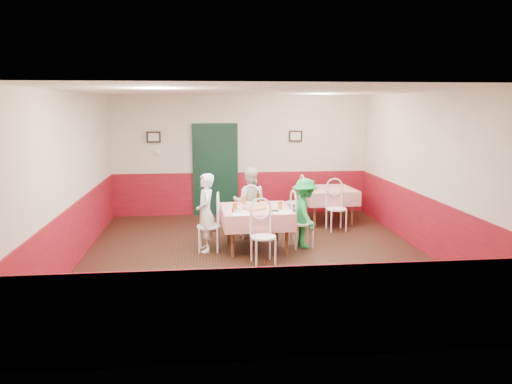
{
  "coord_description": "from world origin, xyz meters",
  "views": [
    {
      "loc": [
        -0.9,
        -8.2,
        2.59
      ],
      "look_at": [
        0.04,
        0.5,
        1.05
      ],
      "focal_mm": 35.0,
      "sensor_mm": 36.0,
      "label": 1
    }
  ],
  "objects": [
    {
      "name": "thermostat",
      "position": [
        -1.9,
        3.45,
        1.5
      ],
      "size": [
        0.1,
        0.03,
        0.1
      ],
      "primitive_type": "cube",
      "color": "white",
      "rests_on": "back_wall"
    },
    {
      "name": "plate_left",
      "position": [
        -0.38,
        0.51,
        0.77
      ],
      "size": [
        0.26,
        0.26,
        0.01
      ],
      "primitive_type": "cylinder",
      "rotation": [
        0.0,
        0.0,
        0.03
      ],
      "color": "white",
      "rests_on": "main_table"
    },
    {
      "name": "glass_c",
      "position": [
        -0.15,
        0.88,
        0.83
      ],
      "size": [
        0.08,
        0.08,
        0.15
      ],
      "primitive_type": "cylinder",
      "rotation": [
        0.0,
        0.0,
        0.03
      ],
      "color": "#BF7219",
      "rests_on": "main_table"
    },
    {
      "name": "pizza",
      "position": [
        0.01,
        0.43,
        0.77
      ],
      "size": [
        0.41,
        0.41,
        0.03
      ],
      "primitive_type": "cylinder",
      "rotation": [
        0.0,
        0.0,
        0.03
      ],
      "color": "#B74723",
      "rests_on": "main_table"
    },
    {
      "name": "second_table",
      "position": [
        1.85,
        2.43,
        0.38
      ],
      "size": [
        1.19,
        1.19,
        0.77
      ],
      "primitive_type": "cube",
      "rotation": [
        0.0,
        0.0,
        0.07
      ],
      "color": "red",
      "rests_on": "ground"
    },
    {
      "name": "door",
      "position": [
        -0.6,
        3.45,
        1.05
      ],
      "size": [
        0.96,
        0.06,
        2.1
      ],
      "primitive_type": "cube",
      "color": "black",
      "rests_on": "ground"
    },
    {
      "name": "wainscot_left",
      "position": [
        -2.98,
        0.0,
        0.5
      ],
      "size": [
        0.03,
        7.0,
        1.0
      ],
      "primitive_type": "cube",
      "color": "maroon",
      "rests_on": "ground"
    },
    {
      "name": "wainscot_right",
      "position": [
        2.98,
        0.0,
        0.5
      ],
      "size": [
        0.03,
        7.0,
        1.0
      ],
      "primitive_type": "cube",
      "color": "maroon",
      "rests_on": "ground"
    },
    {
      "name": "back_wall",
      "position": [
        0.0,
        3.5,
        1.4
      ],
      "size": [
        6.0,
        0.1,
        2.8
      ],
      "primitive_type": "cube",
      "color": "beige",
      "rests_on": "ground"
    },
    {
      "name": "chair_left",
      "position": [
        -0.81,
        0.47,
        0.45
      ],
      "size": [
        0.46,
        0.46,
        0.9
      ],
      "primitive_type": null,
      "rotation": [
        0.0,
        0.0,
        -1.66
      ],
      "color": "white",
      "rests_on": "ground"
    },
    {
      "name": "right_wall",
      "position": [
        3.0,
        0.0,
        1.4
      ],
      "size": [
        0.1,
        7.0,
        2.8
      ],
      "primitive_type": "cube",
      "color": "beige",
      "rests_on": "ground"
    },
    {
      "name": "chair_far",
      "position": [
        0.01,
        1.35,
        0.45
      ],
      "size": [
        0.43,
        0.43,
        0.9
      ],
      "primitive_type": null,
      "rotation": [
        0.0,
        0.0,
        3.17
      ],
      "color": "white",
      "rests_on": "ground"
    },
    {
      "name": "shaker_b",
      "position": [
        -0.28,
        0.04,
        0.81
      ],
      "size": [
        0.04,
        0.04,
        0.09
      ],
      "primitive_type": "cylinder",
      "rotation": [
        0.0,
        0.0,
        0.03
      ],
      "color": "silver",
      "rests_on": "main_table"
    },
    {
      "name": "picture_right",
      "position": [
        1.3,
        3.45,
        1.85
      ],
      "size": [
        0.32,
        0.03,
        0.26
      ],
      "primitive_type": "cube",
      "color": "black",
      "rests_on": "back_wall"
    },
    {
      "name": "left_wall",
      "position": [
        -3.0,
        0.0,
        1.4
      ],
      "size": [
        0.1,
        7.0,
        2.8
      ],
      "primitive_type": "cube",
      "color": "beige",
      "rests_on": "ground"
    },
    {
      "name": "chair_near",
      "position": [
        0.07,
        -0.35,
        0.45
      ],
      "size": [
        0.48,
        0.48,
        0.9
      ],
      "primitive_type": null,
      "rotation": [
        0.0,
        0.0,
        0.15
      ],
      "color": "white",
      "rests_on": "ground"
    },
    {
      "name": "diner_far",
      "position": [
        0.01,
        1.4,
        0.69
      ],
      "size": [
        0.73,
        0.61,
        1.38
      ],
      "primitive_type": "imported",
      "rotation": [
        0.0,
        0.0,
        3.01
      ],
      "color": "gray",
      "rests_on": "ground"
    },
    {
      "name": "ceiling",
      "position": [
        0.0,
        0.0,
        2.8
      ],
      "size": [
        7.0,
        7.0,
        0.0
      ],
      "primitive_type": "plane",
      "color": "white",
      "rests_on": "back_wall"
    },
    {
      "name": "glass_a",
      "position": [
        -0.35,
        0.25,
        0.83
      ],
      "size": [
        0.08,
        0.08,
        0.14
      ],
      "primitive_type": "cylinder",
      "rotation": [
        0.0,
        0.0,
        0.03
      ],
      "color": "#BF7219",
      "rests_on": "main_table"
    },
    {
      "name": "plate_far",
      "position": [
        0.02,
        0.89,
        0.77
      ],
      "size": [
        0.26,
        0.26,
        0.01
      ],
      "primitive_type": "cylinder",
      "rotation": [
        0.0,
        0.0,
        0.03
      ],
      "color": "white",
      "rests_on": "main_table"
    },
    {
      "name": "shaker_c",
      "position": [
        -0.4,
        0.13,
        0.81
      ],
      "size": [
        0.04,
        0.04,
        0.09
      ],
      "primitive_type": "cylinder",
      "rotation": [
        0.0,
        0.0,
        0.03
      ],
      "color": "#B23319",
      "rests_on": "main_table"
    },
    {
      "name": "picture_left",
      "position": [
        -2.0,
        3.45,
        1.85
      ],
      "size": [
        0.32,
        0.03,
        0.26
      ],
      "primitive_type": "cube",
      "color": "black",
      "rests_on": "back_wall"
    },
    {
      "name": "wallet",
      "position": [
        0.34,
        0.18,
        0.77
      ],
      "size": [
        0.11,
        0.09,
        0.02
      ],
      "primitive_type": "cube",
      "rotation": [
        0.0,
        0.0,
        0.03
      ],
      "color": "black",
      "rests_on": "main_table"
    },
    {
      "name": "chair_second_a",
      "position": [
        1.1,
        2.43,
        0.45
      ],
      "size": [
        0.45,
        0.45,
        0.9
      ],
      "primitive_type": null,
      "rotation": [
        0.0,
        0.0,
        -1.5
      ],
      "color": "white",
      "rests_on": "ground"
    },
    {
      "name": "chair_second_b",
      "position": [
        1.85,
        1.68,
        0.45
      ],
      "size": [
        0.45,
        0.45,
        0.9
      ],
      "primitive_type": null,
      "rotation": [
        0.0,
        0.0,
        0.07
      ],
      "color": "white",
      "rests_on": "ground"
    },
    {
      "name": "shaker_a",
      "position": [
        -0.33,
        0.07,
        0.81
      ],
      "size": [
        0.04,
        0.04,
        0.09
      ],
      "primitive_type": "cylinder",
      "rotation": [
        0.0,
        0.0,
        0.03
      ],
      "color": "silver",
      "rests_on": "main_table"
    },
    {
      "name": "menu_left",
      "position": [
        -0.27,
        0.07,
        0.76
      ],
      "size": [
        0.36,
        0.45,
        0.0
      ],
      "primitive_type": "cube",
      "rotation": [
        0.0,
        0.0,
        0.17
      ],
      "color": "white",
      "rests_on": "main_table"
    },
    {
      "name": "wainscot_front",
      "position": [
        0.0,
        -3.48,
        0.5
      ],
      "size": [
        6.0,
        0.03,
        1.0
      ],
      "primitive_type": "cube",
      "color": "maroon",
      "rests_on": "ground"
    },
    {
      "name": "diner_left",
      "position": [
        -0.86,
        0.47,
        0.7
      ],
      "size": [
        0.37,
        0.53,
        1.4
      ],
      "primitive_type": "imported",
      "rotation": [
        0.0,
        0.0,
        -1.5
      ],
      "color": "gray",
      "rests_on": "ground"
    },
    {
      "name": "menu_right",
      "position": [
        0.46,
        0.15,
        0.76
      ],
      "size": [
        0.37,
        0.45,
        0.0
      ],
      "primitive_type": "cube",
      "rotation": [
        0.0,
        0.0,
        -0.18
      ],
      "color": "white",
      "rests_on": "main_table"
    },
    {
      "name": "plate_right",
      "position": [
        0.43,
        0.51,
        0.77
      ],
      "size": [
        0.26,
        0.26,
        0.01
      ],
      "primitive_type": "cylinder",
      "rotation": [
        0.0,
        0.0,
        0.03
      ],
      "color": "white",
      "rests_on": "main_table"
    },
    {
      "name": "wainscot_back",
      "position": [
        0.0,
        3.48,
        0.5
      ],
      "size": [
        6.0,
        0.03,
        1.0
      ],
      "primitive_type": "cube",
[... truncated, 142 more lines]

